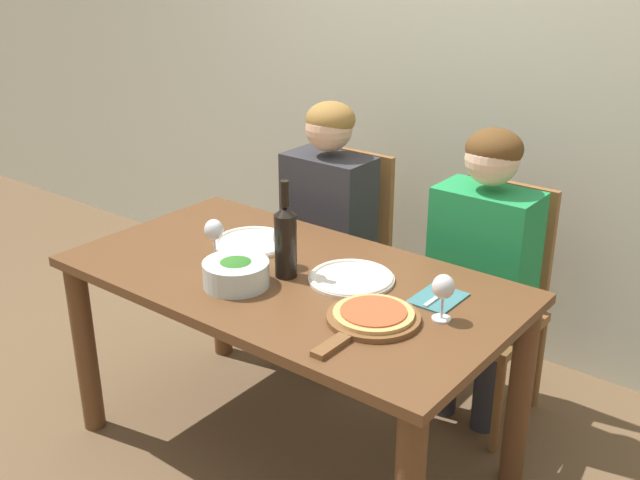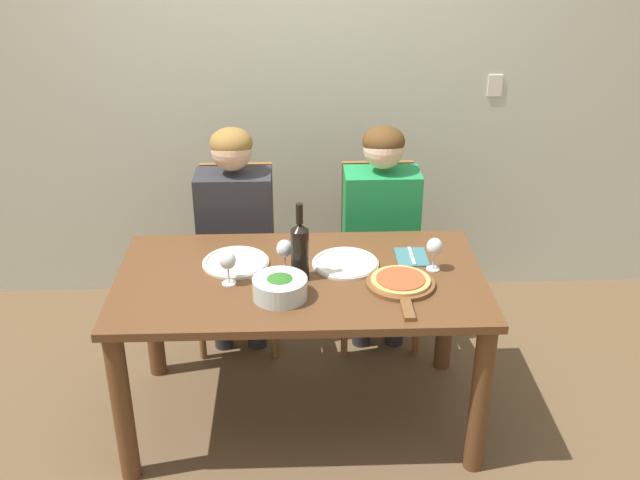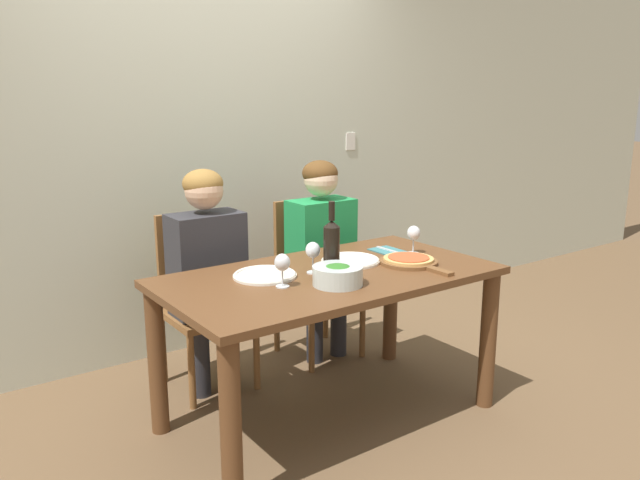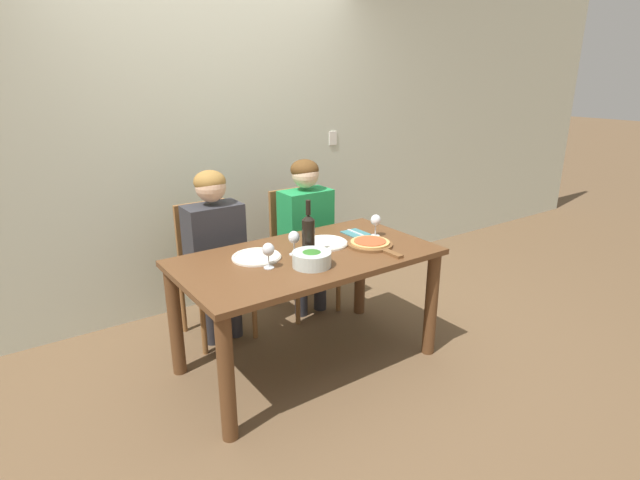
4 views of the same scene
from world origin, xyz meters
TOP-DOWN VIEW (x-y plane):
  - ground_plane at (0.00, 0.00)m, footprint 40.00×40.00m
  - back_wall at (0.00, 1.26)m, footprint 10.00×0.06m
  - dining_table at (0.00, 0.00)m, footprint 1.59×0.86m
  - chair_left at (-0.32, 0.75)m, footprint 0.42×0.42m
  - chair_right at (0.42, 0.75)m, footprint 0.42×0.42m
  - person_woman at (-0.32, 0.64)m, footprint 0.47×0.51m
  - person_man at (0.42, 0.64)m, footprint 0.47×0.51m
  - wine_bottle at (0.00, -0.01)m, footprint 0.08×0.08m
  - broccoli_bowl at (-0.08, -0.17)m, footprint 0.23×0.23m
  - dinner_plate_left at (-0.28, 0.12)m, footprint 0.30×0.30m
  - dinner_plate_right at (0.20, 0.09)m, footprint 0.30×0.30m
  - pizza_on_board at (0.42, -0.11)m, footprint 0.29×0.43m
  - wine_glass_left at (-0.30, -0.06)m, footprint 0.07×0.07m
  - wine_glass_right at (0.58, 0.04)m, footprint 0.07×0.07m
  - wine_glass_centre at (-0.07, 0.04)m, footprint 0.07×0.07m
  - fork_on_napkin at (0.50, 0.15)m, footprint 0.14×0.18m

SIDE VIEW (x-z plane):
  - ground_plane at x=0.00m, z-range 0.00..0.00m
  - chair_left at x=-0.32m, z-range 0.02..0.97m
  - chair_right at x=0.42m, z-range 0.02..0.97m
  - dining_table at x=0.00m, z-range 0.25..1.00m
  - person_woman at x=-0.32m, z-range 0.12..1.32m
  - person_man at x=0.42m, z-range 0.12..1.32m
  - fork_on_napkin at x=0.50m, z-range 0.75..0.76m
  - dinner_plate_left at x=-0.28m, z-range 0.75..0.77m
  - dinner_plate_right at x=0.20m, z-range 0.75..0.77m
  - pizza_on_board at x=0.42m, z-range 0.75..0.78m
  - broccoli_bowl at x=-0.08m, z-range 0.75..0.84m
  - wine_glass_left at x=-0.30m, z-range 0.78..0.93m
  - wine_glass_right at x=0.58m, z-range 0.78..0.93m
  - wine_glass_centre at x=-0.07m, z-range 0.78..0.93m
  - wine_bottle at x=0.00m, z-range 0.71..1.06m
  - back_wall at x=0.00m, z-range 0.00..2.70m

